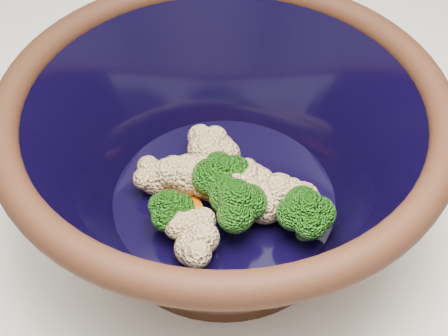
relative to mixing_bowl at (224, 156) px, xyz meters
name	(u,v)px	position (x,y,z in m)	size (l,w,h in m)	color
mixing_bowl	(224,156)	(0.00, 0.00, 0.00)	(0.32, 0.32, 0.14)	black
vegetable_pile	(228,189)	(0.00, -0.01, -0.03)	(0.13, 0.14, 0.05)	#608442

